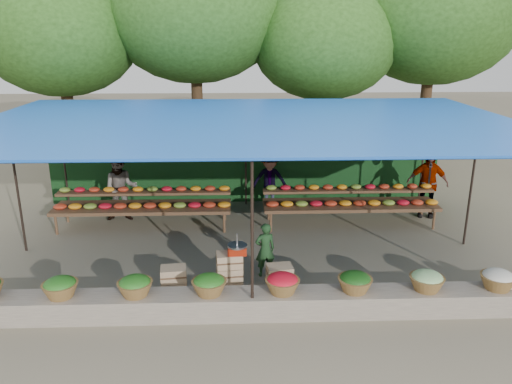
{
  "coord_description": "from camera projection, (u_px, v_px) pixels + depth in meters",
  "views": [
    {
      "loc": [
        -0.2,
        -10.06,
        4.47
      ],
      "look_at": [
        0.17,
        0.2,
        1.21
      ],
      "focal_mm": 35.0,
      "sensor_mm": 36.0,
      "label": 1
    }
  ],
  "objects": [
    {
      "name": "ground",
      "position": [
        248.0,
        247.0,
        10.94
      ],
      "size": [
        60.0,
        60.0,
        0.0
      ],
      "primitive_type": "plane",
      "color": "#6A634E",
      "rests_on": "ground"
    },
    {
      "name": "stone_curb",
      "position": [
        252.0,
        304.0,
        8.26
      ],
      "size": [
        10.6,
        0.55,
        0.4
      ],
      "primitive_type": "cube",
      "color": "#685E53",
      "rests_on": "ground"
    },
    {
      "name": "stall_canopy",
      "position": [
        248.0,
        126.0,
        10.21
      ],
      "size": [
        10.8,
        6.6,
        2.82
      ],
      "color": "black",
      "rests_on": "ground"
    },
    {
      "name": "produce_baskets",
      "position": [
        246.0,
        284.0,
        8.15
      ],
      "size": [
        8.98,
        0.58,
        0.34
      ],
      "color": "brown",
      "rests_on": "stone_curb"
    },
    {
      "name": "netting_backdrop",
      "position": [
        246.0,
        158.0,
        13.56
      ],
      "size": [
        10.6,
        0.06,
        2.5
      ],
      "primitive_type": "cube",
      "color": "#16401A",
      "rests_on": "ground"
    },
    {
      "name": "tree_row",
      "position": [
        260.0,
        26.0,
        15.33
      ],
      "size": [
        16.51,
        5.5,
        7.12
      ],
      "color": "#322412",
      "rests_on": "ground"
    },
    {
      "name": "fruit_table_left",
      "position": [
        143.0,
        203.0,
        11.96
      ],
      "size": [
        4.21,
        0.95,
        0.93
      ],
      "color": "#513B20",
      "rests_on": "ground"
    },
    {
      "name": "fruit_table_right",
      "position": [
        350.0,
        200.0,
        12.13
      ],
      "size": [
        4.21,
        0.95,
        0.93
      ],
      "color": "#513B20",
      "rests_on": "ground"
    },
    {
      "name": "crate_counter",
      "position": [
        228.0,
        277.0,
        8.94
      ],
      "size": [
        2.39,
        0.39,
        0.77
      ],
      "color": "#A4845D",
      "rests_on": "ground"
    },
    {
      "name": "weighing_scale",
      "position": [
        237.0,
        249.0,
        8.78
      ],
      "size": [
        0.35,
        0.35,
        0.37
      ],
      "color": "#B0240E",
      "rests_on": "crate_counter"
    },
    {
      "name": "vendor_seated",
      "position": [
        265.0,
        250.0,
        9.51
      ],
      "size": [
        0.44,
        0.33,
        1.08
      ],
      "primitive_type": "imported",
      "rotation": [
        0.0,
        0.0,
        3.35
      ],
      "color": "#1B3C1C",
      "rests_on": "ground"
    },
    {
      "name": "customer_left",
      "position": [
        121.0,
        188.0,
        12.3
      ],
      "size": [
        0.87,
        0.71,
        1.66
      ],
      "primitive_type": "imported",
      "rotation": [
        0.0,
        0.0,
        0.1
      ],
      "color": "slate",
      "rests_on": "ground"
    },
    {
      "name": "customer_mid",
      "position": [
        270.0,
        180.0,
        13.18
      ],
      "size": [
        1.03,
        0.64,
        1.54
      ],
      "primitive_type": "imported",
      "rotation": [
        0.0,
        0.0,
        -0.07
      ],
      "color": "slate",
      "rests_on": "ground"
    },
    {
      "name": "customer_right",
      "position": [
        427.0,
        184.0,
        12.58
      ],
      "size": [
        1.08,
        0.66,
        1.73
      ],
      "primitive_type": "imported",
      "rotation": [
        0.0,
        0.0,
        -0.25
      ],
      "color": "slate",
      "rests_on": "ground"
    }
  ]
}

